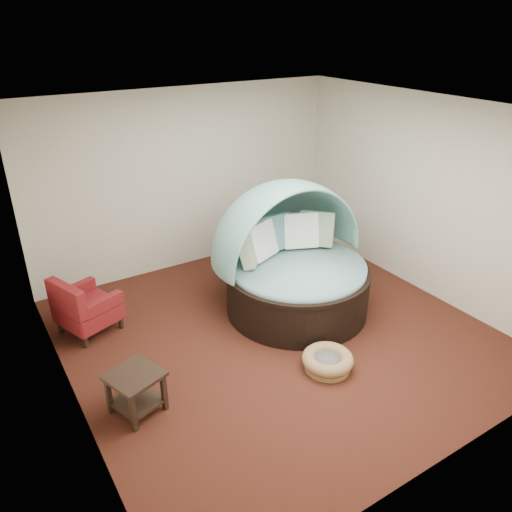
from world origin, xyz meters
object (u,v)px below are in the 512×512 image
canopy_daybed (293,253)px  red_armchair (84,308)px  side_table (136,387)px  pet_basket (328,361)px

canopy_daybed → red_armchair: (-2.61, 0.88, -0.47)m
side_table → red_armchair: bearing=91.6°
red_armchair → pet_basket: bearing=-66.3°
red_armchair → side_table: red_armchair is taller
pet_basket → side_table: side_table is taller
pet_basket → red_armchair: red_armchair is taller
canopy_daybed → red_armchair: bearing=161.6°
canopy_daybed → pet_basket: canopy_daybed is taller
pet_basket → side_table: 2.17m
red_armchair → side_table: bearing=-108.5°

